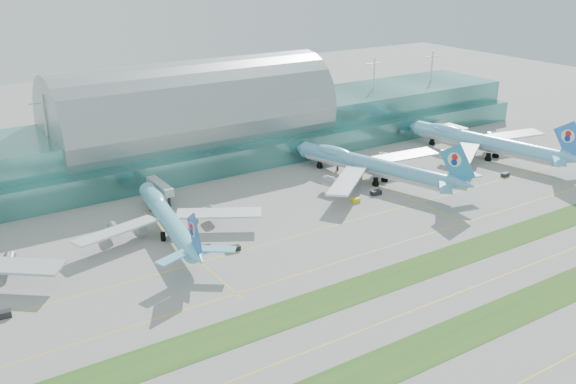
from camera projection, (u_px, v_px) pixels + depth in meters
ground at (395, 281)px, 178.06m from camera, size 700.00×700.00×0.00m
terminal at (194, 129)px, 274.01m from camera, size 340.00×69.10×36.00m
grass_strip_near at (473, 328)px, 156.09m from camera, size 420.00×12.00×0.08m
grass_strip_far at (391, 278)px, 179.61m from camera, size 420.00×12.00×0.08m
taxiline_a at (543, 371)px, 140.41m from camera, size 420.00×0.35×0.01m
taxiline_b at (432, 303)px, 167.08m from camera, size 420.00×0.35×0.01m
taxiline_c at (355, 257)px, 192.18m from camera, size 420.00×0.35×0.01m
taxiline_d at (313, 231)px, 209.43m from camera, size 420.00×0.35×0.01m
airliner_b at (167, 217)px, 205.33m from camera, size 60.96×69.78×19.23m
airliner_c at (371, 164)px, 252.22m from camera, size 69.16×80.16×22.57m
airliner_d at (483, 141)px, 281.87m from camera, size 72.59×83.55×23.18m
gse_b at (3, 314)px, 160.30m from camera, size 4.21×2.62×1.75m
gse_c at (234, 248)px, 195.86m from camera, size 4.26×2.24×1.50m
gse_d at (204, 248)px, 196.22m from camera, size 4.61×2.93×1.49m
gse_e at (356, 200)px, 233.18m from camera, size 3.36×1.81×1.51m
gse_f at (376, 193)px, 240.19m from camera, size 4.22×2.38×1.75m
gse_g at (505, 175)px, 259.79m from camera, size 3.82×2.41×1.49m
gse_h at (537, 159)px, 279.40m from camera, size 4.29×2.86×1.56m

